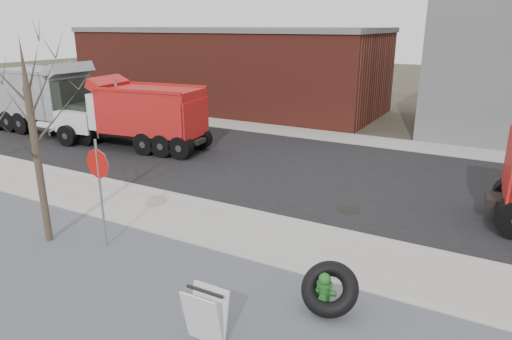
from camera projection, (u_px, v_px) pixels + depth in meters
The scene contains 14 objects.
ground at pixel (207, 229), 12.63m from camera, with size 120.00×120.00×0.00m, color #383328.
gravel_verge at pixel (113, 289), 9.71m from camera, with size 60.00×5.00×0.03m, color gray.
sidewalk at pixel (212, 225), 12.83m from camera, with size 60.00×2.50×0.06m, color #9E9B93.
curb at pixel (236, 208), 13.90m from camera, with size 60.00×0.15×0.11m, color #9E9B93.
road at pixel (300, 169), 17.87m from camera, with size 60.00×9.40×0.02m, color black.
far_sidewalk at pixel (346, 138), 22.61m from camera, with size 60.00×2.00×0.06m, color #9E9B93.
building_brick at pixel (229, 68), 30.61m from camera, with size 20.20×8.20×5.30m.
bare_tree at pixel (31, 116), 10.95m from camera, with size 3.20×3.20×5.20m.
fire_hydrant at pixel (324, 294), 8.89m from camera, with size 0.48×0.46×0.84m.
truck_tire at pixel (330, 289), 8.86m from camera, with size 1.17×1.08×0.99m.
stop_sign at pixel (99, 175), 11.05m from camera, with size 0.76×0.06×2.81m.
sandwich_board at pixel (206, 316), 7.95m from camera, with size 0.75×0.47×1.04m.
dump_truck_red_b at pixel (135, 113), 20.46m from camera, with size 7.52×3.00×3.15m.
dump_truck_grey at pixel (52, 98), 23.32m from camera, with size 7.97×2.51×3.62m.
Camera 1 is at (6.79, -9.42, 5.39)m, focal length 32.00 mm.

